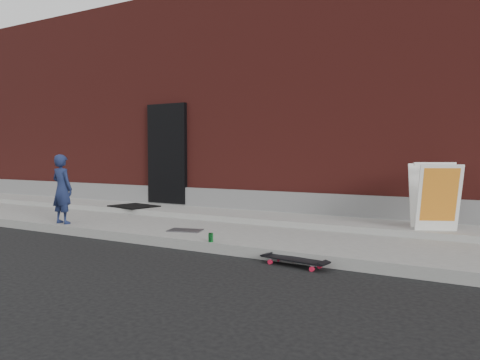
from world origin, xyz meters
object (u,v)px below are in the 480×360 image
Objects in this scene: child at (62,189)px; soda_can at (211,237)px; skateboard at (294,260)px; pizza_sign at (435,196)px.

child is 3.32m from soda_can.
child is 4.69m from skateboard.
pizza_sign reaches higher than soda_can.
pizza_sign is at bearing 59.53° from skateboard.
pizza_sign is (5.96, 1.93, -0.01)m from child.
soda_can is (-1.36, 0.17, 0.13)m from skateboard.
child reaches higher than skateboard.
skateboard is 0.87× the size of pizza_sign.
soda_can is at bearing -142.15° from pizza_sign.
skateboard is at bearing 178.42° from child.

